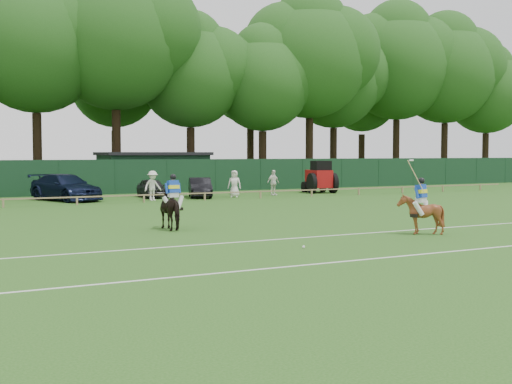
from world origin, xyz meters
TOP-DOWN VIEW (x-y plane):
  - ground at (0.00, 0.00)m, footprint 160.00×160.00m
  - horse_dark at (-2.80, 3.66)m, footprint 0.92×1.90m
  - horse_chestnut at (4.50, -2.22)m, footprint 1.54×1.64m
  - sedan_navy at (-2.75, 21.87)m, footprint 4.06×6.15m
  - hatch_grey at (3.02, 22.17)m, footprint 1.93×3.89m
  - estate_black at (5.88, 20.71)m, footprint 2.70×4.26m
  - spectator_left at (2.08, 19.41)m, footprint 1.33×0.95m
  - spectator_mid at (11.31, 20.33)m, footprint 1.11×0.62m
  - spectator_right at (8.00, 19.81)m, footprint 1.06×0.98m
  - rider_dark at (-2.80, 3.65)m, footprint 0.94×0.38m
  - rider_chestnut at (4.51, -2.23)m, footprint 0.98×0.53m
  - polo_ball at (-1.23, -3.27)m, footprint 0.09×0.09m
  - pitch_lines at (0.00, -3.50)m, footprint 60.00×5.10m
  - pitch_rail at (0.00, 18.00)m, footprint 62.10×0.10m
  - perimeter_fence at (0.00, 27.00)m, footprint 92.08×0.08m
  - utility_shed at (6.00, 30.00)m, footprint 8.40×4.40m
  - tree_row at (2.00, 35.00)m, footprint 96.00×12.00m
  - tractor at (15.90, 21.35)m, footprint 2.42×3.16m

SIDE VIEW (x-z plane):
  - ground at x=0.00m, z-range 0.00..0.00m
  - tree_row at x=2.00m, z-range -10.50..10.50m
  - pitch_lines at x=0.00m, z-range 0.00..0.01m
  - polo_ball at x=-1.23m, z-range 0.00..0.09m
  - pitch_rail at x=0.00m, z-range 0.20..0.70m
  - hatch_grey at x=3.02m, z-range 0.00..1.28m
  - estate_black at x=5.88m, z-range 0.00..1.32m
  - horse_chestnut at x=4.50m, z-range 0.00..1.48m
  - horse_dark at x=-2.80m, z-range 0.00..1.58m
  - sedan_navy at x=-2.75m, z-range 0.00..1.66m
  - spectator_mid at x=11.31m, z-range 0.00..1.78m
  - spectator_right at x=8.00m, z-range 0.00..1.81m
  - spectator_left at x=2.08m, z-range 0.00..1.86m
  - tractor at x=15.90m, z-range -0.07..2.33m
  - perimeter_fence at x=0.00m, z-range 0.00..2.50m
  - rider_chestnut at x=4.51m, z-range 0.41..2.46m
  - rider_dark at x=-2.80m, z-range 0.80..2.21m
  - utility_shed at x=6.00m, z-range 0.02..3.06m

